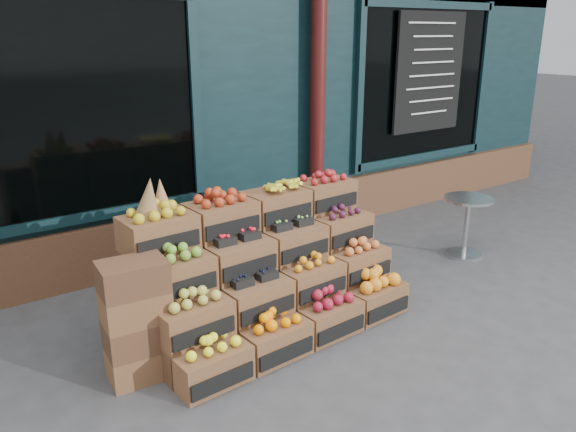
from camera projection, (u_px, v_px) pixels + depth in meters
ground at (353, 324)px, 4.92m from camera, size 60.00×60.00×0.00m
shop_facade at (122, 35)px, 8.12m from camera, size 12.00×6.24×4.80m
crate_display at (266, 277)px, 4.82m from camera, size 2.31×1.21×1.41m
spare_crates at (137, 321)px, 4.04m from camera, size 0.49×0.36×0.92m
bistro_table at (467, 220)px, 6.30m from camera, size 0.55×0.55×0.69m
shopkeeper at (46, 168)px, 5.93m from camera, size 0.82×0.57×2.14m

